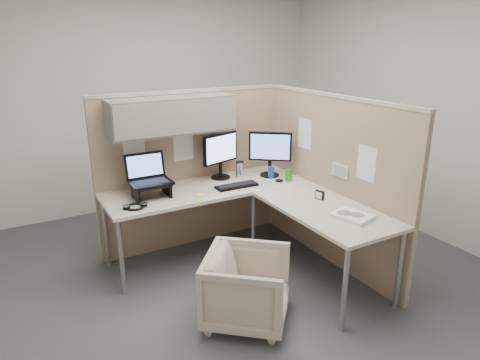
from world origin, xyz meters
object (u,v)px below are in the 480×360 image
desk (249,200)px  office_chair (247,284)px  keyboard (237,186)px  monitor_left (220,152)px

desk → office_chair: bearing=-121.4°
office_chair → keyboard: size_ratio=1.50×
office_chair → monitor_left: 1.55m
desk → office_chair: desk is taller
office_chair → keyboard: (0.45, 0.98, 0.43)m
office_chair → monitor_left: (0.45, 1.31, 0.69)m
keyboard → monitor_left: bearing=92.3°
desk → monitor_left: bearing=88.7°
monitor_left → office_chair: bearing=-125.9°
desk → office_chair: (-0.43, -0.71, -0.37)m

